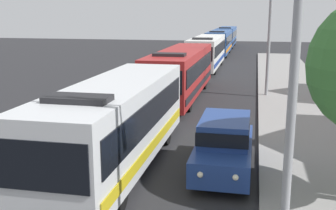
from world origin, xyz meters
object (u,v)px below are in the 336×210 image
Objects in this scene: bus_second_in_line at (181,72)px; streetlamp_near at (298,18)px; white_suv at (224,143)px; bus_rear at (227,36)px; bus_fourth_in_line at (219,42)px; bus_lead at (117,121)px; streetlamp_mid at (270,14)px; bus_middle at (207,51)px.

streetlamp_near is at bearing -72.34° from bus_second_in_line.
bus_rear is at bearing 94.00° from white_suv.
bus_rear is (0.00, 12.99, 0.00)m from bus_fourth_in_line.
streetlamp_mid reaches higher than bus_lead.
bus_rear is at bearing 90.00° from bus_lead.
bus_middle is 2.46× the size of white_suv.
bus_second_in_line and bus_rear have the same top height.
bus_second_in_line and bus_middle have the same top height.
streetlamp_near is at bearing -90.00° from streetlamp_mid.
bus_middle is at bearing 90.00° from bus_lead.
bus_fourth_in_line is 45.08m from streetlamp_near.
bus_rear is 1.47× the size of streetlamp_mid.
white_suv is at bearing -73.15° from bus_second_in_line.
streetlamp_near is (5.40, -57.60, 3.58)m from bus_rear.
bus_second_in_line is 1.44× the size of streetlamp_near.
streetlamp_near reaches higher than streetlamp_mid.
bus_second_in_line reaches higher than white_suv.
bus_fourth_in_line is at bearing 101.57° from streetlamp_mid.
streetlamp_mid reaches higher than white_suv.
bus_second_in_line is 27.65m from bus_fourth_in_line.
bus_fourth_in_line is 2.39× the size of white_suv.
streetlamp_near reaches higher than bus_second_in_line.
white_suv is 0.57× the size of streetlamp_mid.
bus_fourth_in_line reaches higher than white_suv.
bus_second_in_line is at bearing 107.66° from streetlamp_near.
white_suv is (3.70, -26.37, -0.66)m from bus_middle.
white_suv is at bearing -86.00° from bus_rear.
streetlamp_mid is (5.40, 1.28, 3.58)m from bus_second_in_line.
bus_second_in_line is 2.56× the size of white_suv.
bus_second_in_line is 12.77m from white_suv.
white_suv is at bearing -97.18° from streetlamp_mid.
white_suv is (3.70, 0.37, -0.66)m from bus_lead.
bus_second_in_line is at bearing -90.00° from bus_middle.
bus_rear is 2.59× the size of white_suv.
bus_fourth_in_line is at bearing 90.00° from bus_second_in_line.
bus_second_in_line is 40.64m from bus_rear.
streetlamp_mid is (5.40, -26.37, 3.58)m from bus_fourth_in_line.
streetlamp_near reaches higher than bus_lead.
bus_lead is at bearing -90.00° from bus_middle.
streetlamp_near is (1.70, -4.75, 4.24)m from white_suv.
white_suv is at bearing 5.71° from bus_lead.
bus_middle is at bearing 90.00° from bus_second_in_line.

